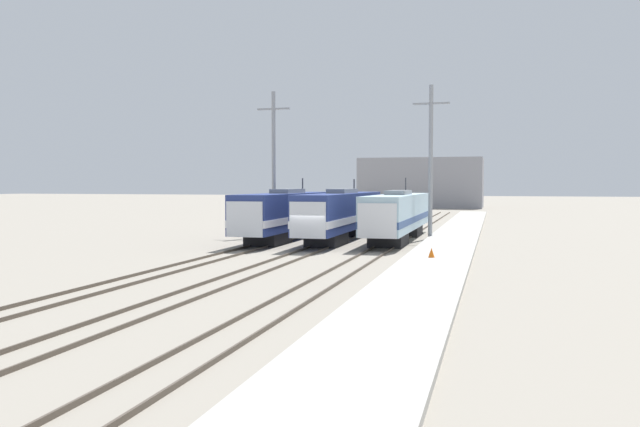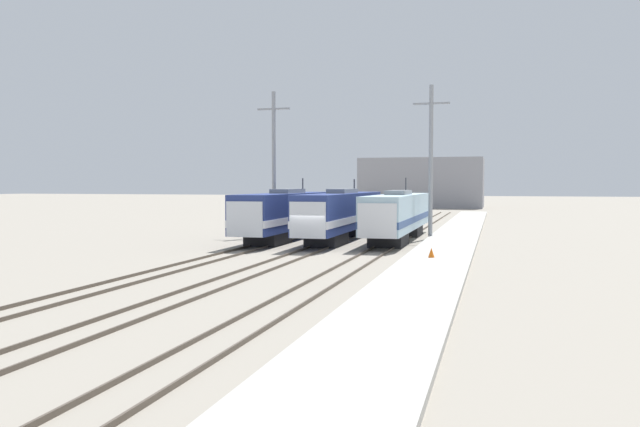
{
  "view_description": "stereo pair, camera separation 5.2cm",
  "coord_description": "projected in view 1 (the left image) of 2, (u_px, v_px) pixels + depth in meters",
  "views": [
    {
      "loc": [
        12.12,
        -40.76,
        4.64
      ],
      "look_at": [
        0.3,
        1.23,
        2.54
      ],
      "focal_mm": 35.0,
      "sensor_mm": 36.0,
      "label": 1
    },
    {
      "loc": [
        12.17,
        -40.74,
        4.64
      ],
      "look_at": [
        0.3,
        1.23,
        2.54
      ],
      "focal_mm": 35.0,
      "sensor_mm": 36.0,
      "label": 2
    }
  ],
  "objects": [
    {
      "name": "locomotive_center",
      "position": [
        341.0,
        214.0,
        50.91
      ],
      "size": [
        2.8,
        19.92,
        5.04
      ],
      "color": "black",
      "rests_on": "ground_plane"
    },
    {
      "name": "rail_pair_far_left",
      "position": [
        250.0,
        248.0,
        43.9
      ],
      "size": [
        1.51,
        120.0,
        0.15
      ],
      "color": "#4C4238",
      "rests_on": "ground_plane"
    },
    {
      "name": "locomotive_far_left",
      "position": [
        286.0,
        214.0,
        51.32
      ],
      "size": [
        2.94,
        18.76,
        5.12
      ],
      "color": "black",
      "rests_on": "ground_plane"
    },
    {
      "name": "traffic_cone",
      "position": [
        431.0,
        253.0,
        36.95
      ],
      "size": [
        0.39,
        0.39,
        0.58
      ],
      "color": "orange",
      "rests_on": "platform"
    },
    {
      "name": "depot_building",
      "position": [
        422.0,
        183.0,
        123.44
      ],
      "size": [
        23.36,
        14.92,
        9.56
      ],
      "color": "gray",
      "rests_on": "ground_plane"
    },
    {
      "name": "ground_plane",
      "position": [
        311.0,
        251.0,
        42.69
      ],
      "size": [
        400.0,
        400.0,
        0.0
      ],
      "primitive_type": "plane",
      "color": "gray"
    },
    {
      "name": "catenary_tower_right",
      "position": [
        431.0,
        160.0,
        51.9
      ],
      "size": [
        3.04,
        0.35,
        12.83
      ],
      "color": "gray",
      "rests_on": "ground_plane"
    },
    {
      "name": "locomotive_far_right",
      "position": [
        397.0,
        215.0,
        50.5
      ],
      "size": [
        2.94,
        19.21,
        5.16
      ],
      "color": "#232326",
      "rests_on": "ground_plane"
    },
    {
      "name": "rail_pair_far_right",
      "position": [
        376.0,
        252.0,
        41.47
      ],
      "size": [
        1.51,
        120.0,
        0.15
      ],
      "color": "#4C4238",
      "rests_on": "ground_plane"
    },
    {
      "name": "catenary_tower_left",
      "position": [
        274.0,
        161.0,
        55.66
      ],
      "size": [
        3.04,
        0.35,
        12.83
      ],
      "color": "gray",
      "rests_on": "ground_plane"
    },
    {
      "name": "rail_pair_center",
      "position": [
        311.0,
        250.0,
        42.69
      ],
      "size": [
        1.51,
        120.0,
        0.15
      ],
      "color": "#4C4238",
      "rests_on": "ground_plane"
    },
    {
      "name": "platform",
      "position": [
        442.0,
        253.0,
        40.29
      ],
      "size": [
        4.0,
        120.0,
        0.26
      ],
      "color": "#A8A59E",
      "rests_on": "ground_plane"
    }
  ]
}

